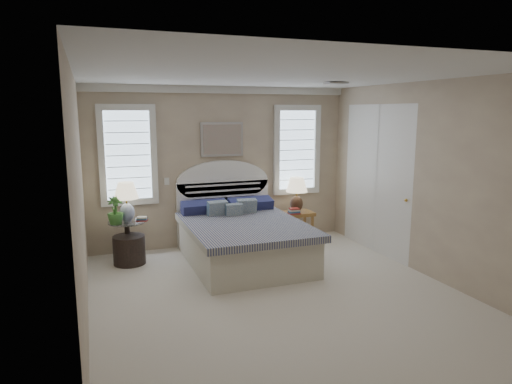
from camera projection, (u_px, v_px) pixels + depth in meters
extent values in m
cube|color=beige|center=(278.00, 295.00, 5.75)|extent=(4.50, 5.00, 0.01)
cube|color=silver|center=(280.00, 75.00, 5.27)|extent=(4.50, 5.00, 0.01)
cube|color=tan|center=(222.00, 167.00, 7.82)|extent=(4.50, 0.02, 2.70)
cube|color=tan|center=(80.00, 203.00, 4.74)|extent=(0.02, 5.00, 2.70)
cube|color=tan|center=(429.00, 180.00, 6.28)|extent=(0.02, 5.00, 2.70)
cube|color=silver|center=(222.00, 90.00, 7.56)|extent=(4.50, 0.08, 0.12)
cube|color=#B2B2B2|center=(336.00, 83.00, 6.43)|extent=(0.30, 0.20, 0.02)
cube|color=silver|center=(167.00, 181.00, 7.52)|extent=(0.08, 0.01, 0.12)
cube|color=silver|center=(128.00, 155.00, 7.23)|extent=(0.90, 0.06, 1.60)
cube|color=silver|center=(297.00, 150.00, 8.23)|extent=(0.90, 0.06, 1.60)
cube|color=silver|center=(222.00, 139.00, 7.70)|extent=(0.74, 0.04, 0.58)
cube|color=white|center=(376.00, 179.00, 7.41)|extent=(0.02, 1.80, 2.40)
cube|color=silver|center=(244.00, 246.00, 6.93)|extent=(1.60, 2.10, 0.55)
cube|color=navy|center=(245.00, 226.00, 6.82)|extent=(1.72, 2.15, 0.10)
cube|color=white|center=(223.00, 213.00, 7.90)|extent=(1.62, 0.08, 1.10)
cube|color=navy|center=(205.00, 208.00, 7.48)|extent=(0.75, 0.31, 0.23)
cube|color=navy|center=(251.00, 204.00, 7.75)|extent=(0.75, 0.31, 0.23)
cube|color=#3A5C82|center=(217.00, 211.00, 7.32)|extent=(0.33, 0.20, 0.34)
cube|color=#3A5C82|center=(247.00, 209.00, 7.49)|extent=(0.33, 0.20, 0.34)
cube|color=#3A5C82|center=(234.00, 212.00, 7.32)|extent=(0.28, 0.14, 0.29)
cylinder|color=black|center=(129.00, 260.00, 7.07)|extent=(0.32, 0.32, 0.03)
cylinder|color=black|center=(128.00, 242.00, 7.02)|extent=(0.08, 0.08, 0.60)
cylinder|color=silver|center=(127.00, 222.00, 6.97)|extent=(0.56, 0.56, 0.02)
cube|color=#9B6832|center=(298.00, 213.00, 8.09)|extent=(0.50, 0.40, 0.06)
cube|color=#9B6832|center=(298.00, 231.00, 8.14)|extent=(0.44, 0.34, 0.03)
cube|color=#9B6832|center=(292.00, 231.00, 7.93)|extent=(0.04, 0.04, 0.47)
cube|color=#9B6832|center=(285.00, 227.00, 8.20)|extent=(0.04, 0.04, 0.47)
cube|color=#9B6832|center=(312.00, 229.00, 8.06)|extent=(0.04, 0.04, 0.47)
cube|color=#9B6832|center=(305.00, 225.00, 8.34)|extent=(0.04, 0.04, 0.47)
cylinder|color=black|center=(129.00, 250.00, 6.91)|extent=(0.60, 0.60, 0.44)
cylinder|color=silver|center=(127.00, 220.00, 6.98)|extent=(0.15, 0.15, 0.03)
ellipsoid|color=silver|center=(127.00, 212.00, 6.96)|extent=(0.27, 0.27, 0.28)
cylinder|color=gold|center=(127.00, 201.00, 6.93)|extent=(0.04, 0.04, 0.10)
cylinder|color=black|center=(296.00, 211.00, 8.11)|extent=(0.14, 0.14, 0.03)
ellipsoid|color=black|center=(296.00, 204.00, 8.09)|extent=(0.25, 0.25, 0.29)
cylinder|color=gold|center=(297.00, 194.00, 8.05)|extent=(0.03, 0.03, 0.11)
imported|color=#31732E|center=(115.00, 211.00, 6.74)|extent=(0.27, 0.27, 0.42)
cube|color=maroon|center=(142.00, 220.00, 6.98)|extent=(0.19, 0.16, 0.02)
cube|color=#284F78|center=(142.00, 219.00, 6.97)|extent=(0.18, 0.15, 0.02)
cube|color=beige|center=(142.00, 218.00, 6.97)|extent=(0.17, 0.14, 0.02)
cube|color=maroon|center=(294.00, 213.00, 7.90)|extent=(0.19, 0.14, 0.03)
cube|color=#284F78|center=(294.00, 212.00, 7.90)|extent=(0.18, 0.13, 0.03)
cube|color=beige|center=(294.00, 210.00, 7.89)|extent=(0.17, 0.12, 0.03)
cube|color=maroon|center=(294.00, 209.00, 7.89)|extent=(0.16, 0.12, 0.03)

